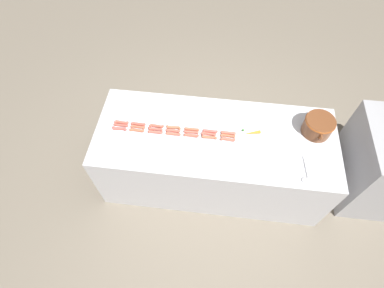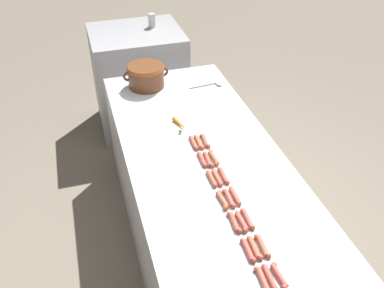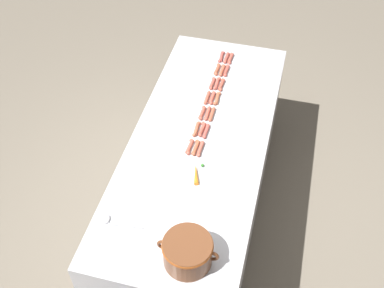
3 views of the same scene
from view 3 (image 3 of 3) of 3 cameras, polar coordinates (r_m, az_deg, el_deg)
The scene contains 26 objects.
ground_plane at distance 4.02m, azimuth 0.79°, elevation -7.86°, with size 20.00×20.00×0.00m, color #756B5B.
griddle_counter at distance 3.67m, azimuth 0.86°, elevation -3.93°, with size 0.94×2.35×0.87m.
hot_dog_0 at distance 4.02m, azimuth 4.64°, elevation 10.20°, with size 0.04×0.15×0.03m.
hot_dog_1 at distance 3.89m, azimuth 4.15°, elevation 8.78°, with size 0.03×0.15×0.03m.
hot_dog_2 at distance 3.75m, azimuth 3.55°, elevation 7.11°, with size 0.04×0.15×0.03m.
hot_dog_3 at distance 3.62m, azimuth 3.04°, elevation 5.47°, with size 0.04×0.15×0.03m.
hot_dog_4 at distance 3.49m, azimuth 2.41°, elevation 3.59°, with size 0.03×0.15×0.03m.
hot_dog_5 at distance 3.37m, azimuth 1.71°, elevation 1.55°, with size 0.03×0.15×0.03m.
hot_dog_6 at distance 3.25m, azimuth 1.01°, elevation -0.57°, with size 0.03×0.15×0.03m.
hot_dog_7 at distance 4.02m, azimuth 4.12°, elevation 10.27°, with size 0.03×0.15×0.03m.
hot_dog_8 at distance 3.89m, azimuth 3.61°, elevation 8.82°, with size 0.03×0.15×0.03m.
hot_dog_9 at distance 3.76m, azimuth 3.00°, elevation 7.26°, with size 0.03×0.15×0.03m.
hot_dog_10 at distance 3.63m, azimuth 2.43°, elevation 5.56°, with size 0.03×0.15×0.03m.
hot_dog_11 at distance 3.50m, azimuth 1.86°, elevation 3.70°, with size 0.03×0.15×0.03m.
hot_dog_12 at distance 3.38m, azimuth 1.18°, elevation 1.79°, with size 0.04×0.15×0.03m.
hot_dog_13 at distance 3.26m, azimuth 0.42°, elevation -0.43°, with size 0.03×0.15×0.03m.
hot_dog_14 at distance 4.03m, azimuth 3.54°, elevation 10.40°, with size 0.04×0.15×0.03m.
hot_dog_15 at distance 3.90m, azimuth 3.04°, elevation 8.92°, with size 0.04×0.15×0.03m.
hot_dog_16 at distance 3.76m, azimuth 2.44°, elevation 7.28°, with size 0.03×0.15×0.03m.
hot_dog_17 at distance 3.63m, azimuth 1.83°, elevation 5.57°, with size 0.03×0.15×0.03m.
hot_dog_18 at distance 3.50m, azimuth 1.23°, elevation 3.75°, with size 0.03×0.15×0.03m.
hot_dog_19 at distance 3.38m, azimuth 0.55°, elevation 1.83°, with size 0.03×0.15×0.03m.
hot_dog_20 at distance 3.26m, azimuth -0.27°, elevation -0.33°, with size 0.04×0.15×0.03m.
bean_pot at distance 2.68m, azimuth -0.53°, elevation -12.70°, with size 0.35×0.29×0.18m.
serving_spoon at distance 2.93m, azimuth -9.52°, elevation -9.13°, with size 0.27×0.07×0.02m.
carrot at distance 3.10m, azimuth 0.53°, elevation -3.52°, with size 0.08×0.18×0.03m.
Camera 3 is at (-0.52, 2.26, 3.28)m, focal length 44.48 mm.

